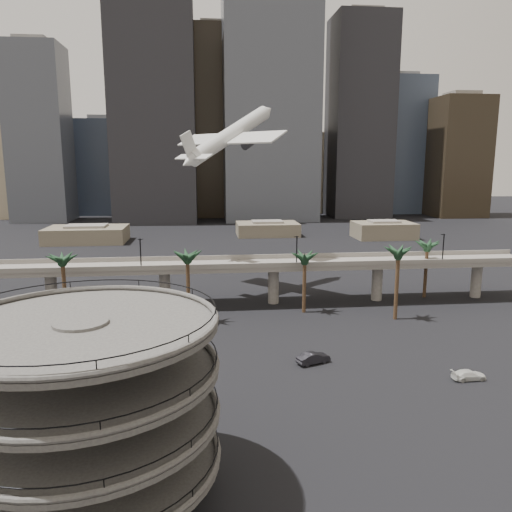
{
  "coord_description": "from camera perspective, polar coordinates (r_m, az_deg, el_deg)",
  "views": [
    {
      "loc": [
        -3.03,
        -43.51,
        28.87
      ],
      "look_at": [
        4.55,
        28.0,
        15.14
      ],
      "focal_mm": 35.0,
      "sensor_mm": 36.0,
      "label": 1
    }
  ],
  "objects": [
    {
      "name": "car_c",
      "position": [
        74.38,
        23.14,
        -12.39
      ],
      "size": [
        4.67,
        2.07,
        1.33
      ],
      "primitive_type": "imported",
      "rotation": [
        0.0,
        0.0,
        1.62
      ],
      "color": "silver",
      "rests_on": "ground"
    },
    {
      "name": "airborne_jet",
      "position": [
        111.21,
        -2.93,
        13.61
      ],
      "size": [
        23.75,
        23.65,
        15.98
      ],
      "rotation": [
        0.0,
        -0.43,
        0.78
      ],
      "color": "silver",
      "rests_on": "ground"
    },
    {
      "name": "skyline",
      "position": [
        261.86,
        -2.13,
        14.82
      ],
      "size": [
        269.0,
        86.0,
        128.99
      ],
      "color": "gray",
      "rests_on": "ground"
    },
    {
      "name": "low_buildings",
      "position": [
        187.88,
        -2.97,
        2.84
      ],
      "size": [
        135.0,
        27.5,
        6.8
      ],
      "color": "#68604C",
      "rests_on": "ground"
    },
    {
      "name": "palm_trees",
      "position": [
        93.52,
        3.05,
        -0.04
      ],
      "size": [
        76.4,
        18.4,
        14.0
      ],
      "color": "#4E3421",
      "rests_on": "ground"
    },
    {
      "name": "overpass",
      "position": [
        100.88,
        -4.19,
        -1.54
      ],
      "size": [
        130.0,
        9.3,
        14.7
      ],
      "color": "slate",
      "rests_on": "ground"
    },
    {
      "name": "car_b",
      "position": [
        74.12,
        6.56,
        -11.5
      ],
      "size": [
        5.32,
        3.47,
        1.66
      ],
      "primitive_type": "imported",
      "rotation": [
        0.0,
        0.0,
        1.95
      ],
      "color": "black",
      "rests_on": "ground"
    },
    {
      "name": "parking_ramp",
      "position": [
        44.97,
        -18.89,
        -14.85
      ],
      "size": [
        22.2,
        22.2,
        17.35
      ],
      "color": "#454240",
      "rests_on": "ground"
    },
    {
      "name": "ground",
      "position": [
        52.3,
        -1.87,
        -22.7
      ],
      "size": [
        700.0,
        700.0,
        0.0
      ],
      "primitive_type": "plane",
      "color": "black",
      "rests_on": "ground"
    },
    {
      "name": "car_a",
      "position": [
        62.69,
        -7.71,
        -15.95
      ],
      "size": [
        4.74,
        3.54,
        1.5
      ],
      "primitive_type": "imported",
      "rotation": [
        0.0,
        0.0,
        1.11
      ],
      "color": "red",
      "rests_on": "ground"
    }
  ]
}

